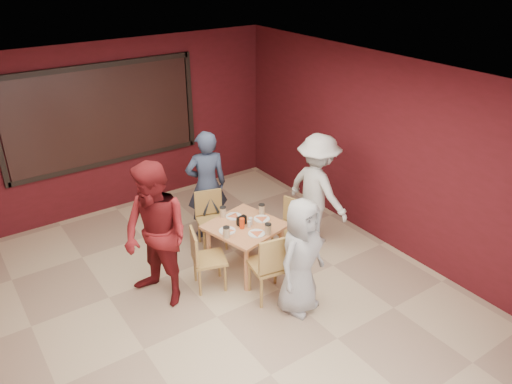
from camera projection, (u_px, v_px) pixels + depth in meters
floor at (217, 317)px, 6.12m from camera, size 7.00×7.00×0.00m
window_blinds at (103, 116)px, 7.92m from camera, size 3.00×0.02×1.50m
dining_table at (245, 230)px, 6.77m from camera, size 1.07×1.07×0.85m
chair_front at (272, 263)px, 6.20m from camera, size 0.54×0.54×0.97m
chair_back at (211, 216)px, 7.42m from camera, size 0.50×0.50×0.85m
chair_left at (204, 256)px, 6.45m from camera, size 0.52×0.52×0.86m
chair_right at (291, 224)px, 7.23m from camera, size 0.50×0.50×0.82m
diner_front at (301, 257)px, 5.96m from camera, size 0.84×0.67×1.51m
diner_back at (207, 185)px, 7.49m from camera, size 0.71×0.56×1.71m
diner_left at (156, 236)px, 6.04m from camera, size 0.97×1.10×1.88m
diner_right at (317, 190)px, 7.35m from camera, size 0.72×1.15×1.71m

